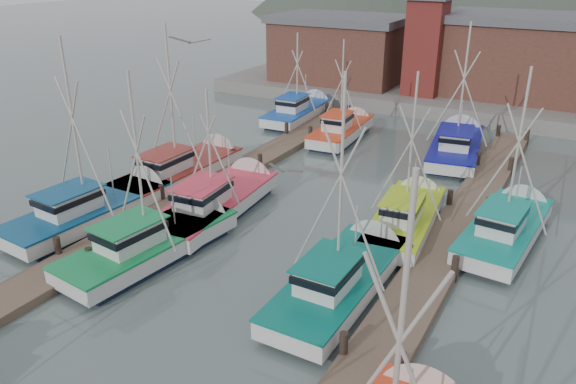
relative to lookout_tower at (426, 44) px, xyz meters
The scene contains 20 objects.
ground 33.52m from the lookout_tower, 86.53° to the right, with size 260.00×260.00×0.00m, color #4C5B5A.
dock_left 29.87m from the lookout_tower, 99.80° to the right, with size 2.30×46.00×1.50m.
dock_right 30.79m from the lookout_tower, 72.73° to the right, with size 2.30×46.00×1.50m.
quay 6.67m from the lookout_tower, 63.43° to the left, with size 44.00×16.00×1.20m, color gray.
shed_left 9.30m from the lookout_tower, 167.47° to the left, with size 12.72×8.48×6.20m.
shed_center 8.99m from the lookout_tower, 26.57° to the left, with size 14.84×9.54×6.90m.
lookout_tower is the anchor object (origin of this frame).
distant_hills 90.40m from the lookout_tower, 96.85° to the left, with size 175.00×140.00×42.00m.
boat_4 32.70m from the lookout_tower, 94.39° to the right, with size 3.92×9.56×9.41m.
boat_5 31.98m from the lookout_tower, 78.60° to the right, with size 3.97×9.19×9.97m.
boat_6 32.29m from the lookout_tower, 103.86° to the right, with size 4.21×9.77×10.32m.
boat_8 27.68m from the lookout_tower, 95.73° to the right, with size 3.79×9.92×7.74m.
boat_9 25.48m from the lookout_tower, 74.52° to the right, with size 3.47×8.65×8.72m.
boat_10 25.83m from the lookout_tower, 106.88° to the right, with size 4.21×9.78×10.26m.
boat_11 26.02m from the lookout_tower, 63.80° to the right, with size 3.73×8.94×9.23m.
boat_12 13.08m from the lookout_tower, 100.77° to the right, with size 3.22×8.44×8.00m.
boat_13 13.92m from the lookout_tower, 62.29° to the right, with size 4.39×10.09×9.87m.
boat_14 12.55m from the lookout_tower, 131.19° to the right, with size 3.32×9.13×7.88m.
gull_near 35.03m from the lookout_tower, 86.67° to the right, with size 1.55×0.65×0.24m.
gull_far 32.32m from the lookout_tower, 82.70° to the right, with size 1.55×0.65×0.24m.
Camera 1 is at (11.84, -16.30, 12.88)m, focal length 35.00 mm.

